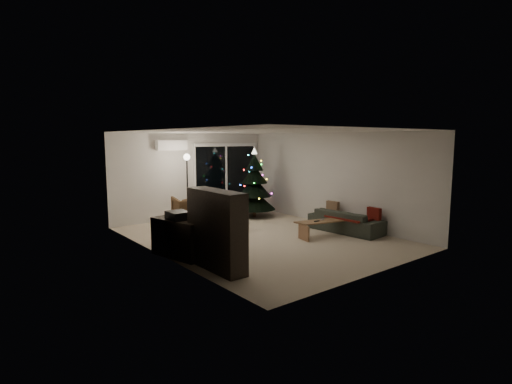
# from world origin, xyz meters

# --- Properties ---
(room) EXTENTS (6.50, 7.51, 2.60)m
(room) POSITION_xyz_m (0.46, 1.49, 1.02)
(room) COLOR beige
(room) RESTS_ON ground
(bookshelf) EXTENTS (0.41, 1.43, 1.42)m
(bookshelf) POSITION_xyz_m (-2.25, -1.31, 0.71)
(bookshelf) COLOR black
(bookshelf) RESTS_ON floor
(media_cabinet) EXTENTS (0.71, 1.27, 0.75)m
(media_cabinet) POSITION_xyz_m (-2.25, -0.22, 0.38)
(media_cabinet) COLOR black
(media_cabinet) RESTS_ON floor
(stereo) EXTENTS (0.38, 0.45, 0.16)m
(stereo) POSITION_xyz_m (-2.25, -0.22, 0.83)
(stereo) COLOR black
(stereo) RESTS_ON media_cabinet
(armchair) EXTENTS (1.16, 1.18, 0.89)m
(armchair) POSITION_xyz_m (-0.89, 1.61, 0.44)
(armchair) COLOR brown
(armchair) RESTS_ON floor
(ottoman) EXTENTS (0.56, 0.56, 0.44)m
(ottoman) POSITION_xyz_m (-0.53, 1.49, 0.22)
(ottoman) COLOR beige
(ottoman) RESTS_ON floor
(cardboard_box_a) EXTENTS (0.55, 0.49, 0.32)m
(cardboard_box_a) POSITION_xyz_m (-1.80, 0.49, 0.16)
(cardboard_box_a) COLOR white
(cardboard_box_a) RESTS_ON floor
(cardboard_box_b) EXTENTS (0.43, 0.37, 0.26)m
(cardboard_box_b) POSITION_xyz_m (0.06, 0.89, 0.13)
(cardboard_box_b) COLOR white
(cardboard_box_b) RESTS_ON floor
(side_table) EXTENTS (0.55, 0.55, 0.52)m
(side_table) POSITION_xyz_m (0.21, 2.15, 0.26)
(side_table) COLOR black
(side_table) RESTS_ON floor
(floor_lamp) EXTENTS (0.30, 0.30, 1.88)m
(floor_lamp) POSITION_xyz_m (-0.64, 2.36, 0.94)
(floor_lamp) COLOR black
(floor_lamp) RESTS_ON floor
(sofa) EXTENTS (0.86, 1.93, 0.55)m
(sofa) POSITION_xyz_m (2.05, -0.88, 0.27)
(sofa) COLOR #42493E
(sofa) RESTS_ON floor
(sofa_throw) EXTENTS (0.59, 1.36, 0.05)m
(sofa_throw) POSITION_xyz_m (1.95, -0.88, 0.40)
(sofa_throw) COLOR #4A1512
(sofa_throw) RESTS_ON sofa
(cushion_a) EXTENTS (0.14, 0.37, 0.36)m
(cushion_a) POSITION_xyz_m (2.30, -0.23, 0.50)
(cushion_a) COLOR #7D6650
(cushion_a) RESTS_ON sofa
(cushion_b) EXTENTS (0.13, 0.37, 0.36)m
(cushion_b) POSITION_xyz_m (2.30, -1.53, 0.50)
(cushion_b) COLOR #4A1512
(cushion_b) RESTS_ON sofa
(coffee_table) EXTENTS (1.28, 0.69, 0.38)m
(coffee_table) POSITION_xyz_m (1.20, -0.82, 0.19)
(coffee_table) COLOR brown
(coffee_table) RESTS_ON floor
(remote_a) EXTENTS (0.15, 0.05, 0.02)m
(remote_a) POSITION_xyz_m (1.05, -0.82, 0.39)
(remote_a) COLOR black
(remote_a) RESTS_ON coffee_table
(remote_b) EXTENTS (0.15, 0.09, 0.02)m
(remote_b) POSITION_xyz_m (1.30, -0.77, 0.39)
(remote_b) COLOR slate
(remote_b) RESTS_ON coffee_table
(christmas_tree) EXTENTS (1.32, 1.32, 2.06)m
(christmas_tree) POSITION_xyz_m (1.49, 2.14, 1.03)
(christmas_tree) COLOR black
(christmas_tree) RESTS_ON floor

